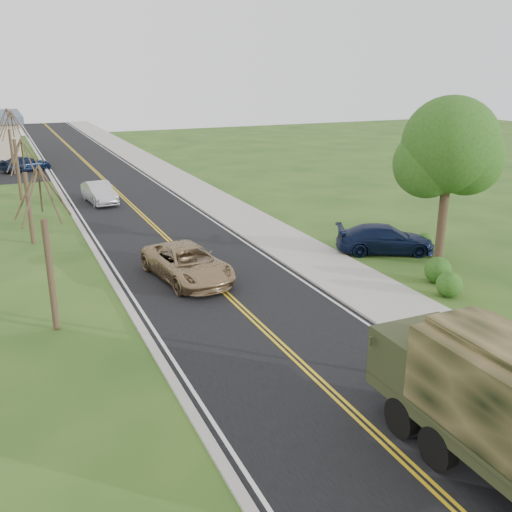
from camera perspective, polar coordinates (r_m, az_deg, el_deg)
ground at (r=16.24m, az=11.42°, el=-16.67°), size 160.00×160.00×0.00m
road at (r=52.09m, az=-14.98°, el=7.42°), size 8.00×120.00×0.01m
curb_right at (r=52.89m, az=-10.52°, el=7.95°), size 0.30×120.00×0.12m
sidewalk_right at (r=53.32m, az=-8.68°, el=8.11°), size 3.20×120.00×0.10m
curb_left at (r=51.59m, az=-19.54°, el=6.95°), size 0.30×120.00×0.10m
leafy_tree at (r=28.40m, az=18.77°, el=9.77°), size 4.83×4.50×8.10m
bare_tree_a at (r=21.67m, az=-20.01°, el=-0.57°), size 1.93×2.26×6.08m
bare_tree_b at (r=33.32m, az=-21.83°, el=5.26°), size 1.83×2.14×5.73m
bare_tree_c at (r=45.09m, az=-22.79°, el=8.62°), size 2.04×2.39×6.42m
bare_tree_d at (r=57.02m, az=-23.29°, el=10.06°), size 1.88×2.20×5.91m
military_truck at (r=14.48m, az=23.62°, el=-13.30°), size 2.50×6.99×3.47m
suv_champagne at (r=26.11m, az=-6.88°, el=-0.71°), size 3.36×5.97×1.58m
sedan_silver at (r=42.61m, az=-15.40°, el=6.11°), size 2.03×4.69×1.50m
pickup_navy at (r=30.55m, az=12.79°, el=1.67°), size 5.46×4.01×1.47m
lot_car_navy at (r=58.67m, az=-22.03°, el=8.55°), size 5.10×3.72×1.37m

